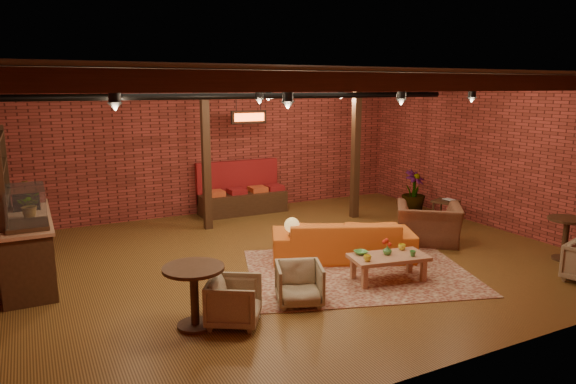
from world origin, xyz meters
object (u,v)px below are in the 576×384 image
sofa (343,239)px  armchair_b (299,282)px  side_table_lamp (292,229)px  armchair_a (234,299)px  plant_tall (416,150)px  coffee_table (388,258)px  armchair_right (428,217)px  side_table_book (446,202)px  round_table_right (566,232)px  round_table_left (194,286)px

sofa → armchair_b: (-1.62, -1.37, -0.04)m
side_table_lamp → armchair_a: 2.45m
armchair_a → plant_tall: plant_tall is taller
coffee_table → armchair_a: 2.73m
armchair_right → side_table_book: armchair_right is taller
sofa → coffee_table: bearing=116.7°
side_table_lamp → armchair_b: (-0.68, -1.54, -0.30)m
armchair_b → armchair_right: armchair_right is taller
armchair_a → side_table_book: 6.49m
side_table_lamp → round_table_right: (4.42, -2.01, -0.12)m
coffee_table → armchair_right: size_ratio=1.09×
armchair_a → plant_tall: size_ratio=0.22×
armchair_a → round_table_right: round_table_right is taller
round_table_left → side_table_lamp: bearing=35.3°
sofa → armchair_right: size_ratio=2.07×
sofa → side_table_book: 3.47m
armchair_b → sofa: bearing=60.5°
sofa → round_table_right: size_ratio=3.27×
side_table_lamp → plant_tall: 4.95m
round_table_left → side_table_book: bearing=19.9°
sofa → side_table_lamp: size_ratio=3.00×
round_table_left → side_table_book: 6.89m
armchair_b → side_table_book: 5.47m
round_table_left → round_table_right: round_table_left is taller
armchair_right → armchair_b: bearing=59.4°
side_table_lamp → side_table_book: side_table_lamp is taller
armchair_right → side_table_book: (1.33, 0.92, -0.02)m
armchair_right → plant_tall: 2.82m
side_table_lamp → armchair_a: bearing=-135.4°
armchair_a → armchair_b: 1.06m
sofa → coffee_table: (0.05, -1.22, 0.01)m
armchair_b → round_table_right: (5.11, -0.47, 0.18)m
armchair_a → armchair_right: armchair_right is taller
armchair_b → side_table_book: size_ratio=1.03×
armchair_b → armchair_right: (3.62, 1.39, 0.20)m
armchair_a → armchair_right: size_ratio=0.56×
sofa → round_table_right: (3.49, -1.84, 0.15)m
sofa → armchair_a: bearing=54.5°
round_table_left → armchair_right: size_ratio=0.68×
plant_tall → side_table_book: bearing=-97.1°
round_table_left → armchair_b: round_table_left is taller
side_table_lamp → plant_tall: plant_tall is taller
side_table_lamp → armchair_a: size_ratio=1.24×
coffee_table → armchair_a: bearing=-173.4°
round_table_right → plant_tall: plant_tall is taller
round_table_right → side_table_lamp: bearing=155.6°
side_table_lamp → armchair_a: side_table_lamp is taller
sofa → plant_tall: bearing=-123.4°
armchair_b → plant_tall: 6.35m
round_table_left → round_table_right: 6.65m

